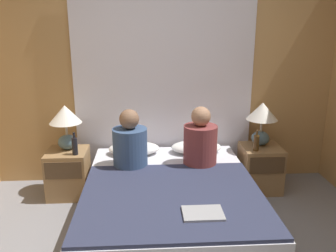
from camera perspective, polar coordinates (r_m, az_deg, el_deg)
wall_back at (r=4.05m, az=-0.71°, el=8.31°), size 4.00×0.06×2.50m
curtain_panel at (r=4.01m, az=-0.66°, el=6.57°), size 2.20×0.02×2.28m
bed at (r=3.33m, az=0.32°, el=-12.48°), size 1.56×1.96×0.42m
nightstand_left at (r=4.01m, az=-15.68°, el=-7.25°), size 0.42×0.43×0.50m
nightstand_right at (r=4.11m, az=14.55°, el=-6.55°), size 0.42×0.43×0.50m
lamp_left at (r=3.89m, az=-16.11°, el=0.88°), size 0.34×0.34×0.48m
lamp_right at (r=3.99m, az=14.83°, el=1.38°), size 0.34×0.34×0.48m
pillow_left at (r=3.92m, az=-5.46°, el=-3.61°), size 0.56×0.34×0.12m
pillow_right at (r=3.95m, az=4.55°, el=-3.40°), size 0.56×0.34×0.12m
blanket_on_bed at (r=2.97m, az=0.72°, el=-11.31°), size 1.50×1.31×0.03m
person_left_in_bed at (r=3.51m, az=-6.12°, el=-2.93°), size 0.34×0.34×0.59m
person_right_in_bed at (r=3.54m, az=5.20°, el=-2.56°), size 0.33×0.33×0.61m
beer_bottle_on_left_stand at (r=3.76m, az=-14.73°, el=-3.09°), size 0.06×0.06×0.24m
beer_bottle_on_right_stand at (r=3.87m, az=13.98°, el=-2.58°), size 0.06×0.06×0.23m
laptop_on_bed at (r=2.70m, az=5.62°, el=-13.76°), size 0.30×0.22×0.02m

